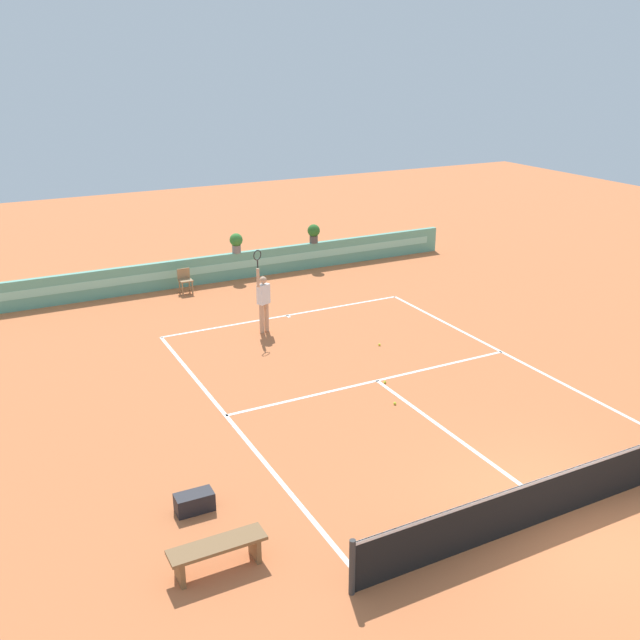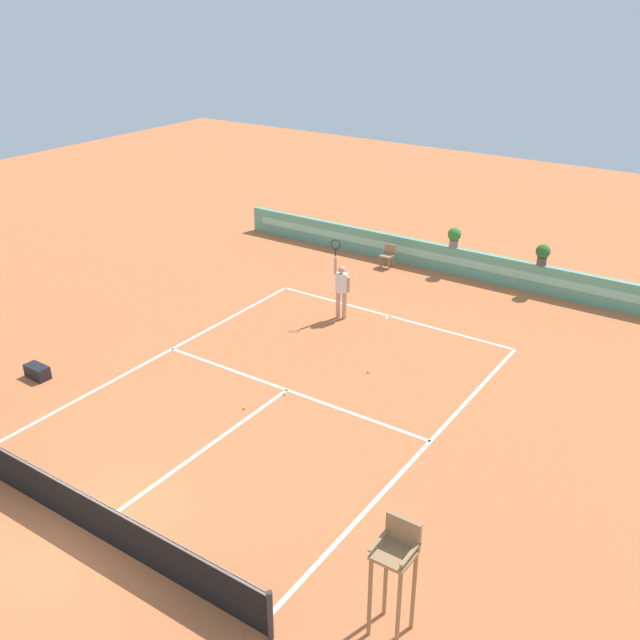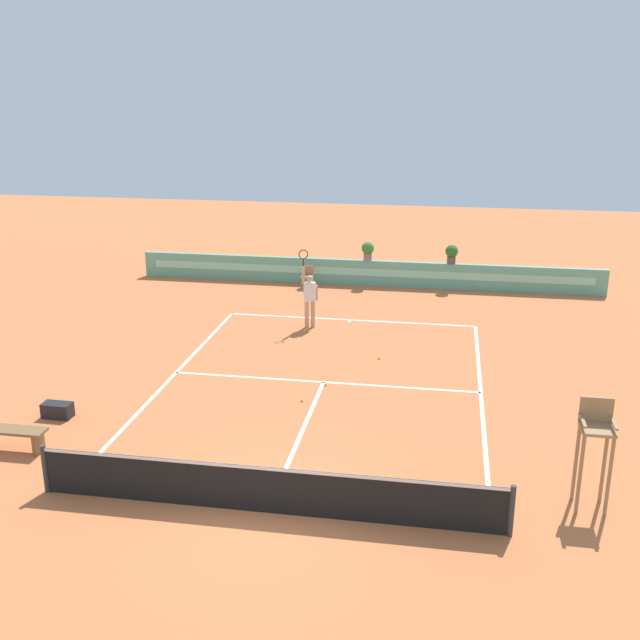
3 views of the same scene
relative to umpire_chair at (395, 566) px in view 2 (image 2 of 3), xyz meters
The scene contains 13 objects.
ground_plane 7.70m from the umpire_chair, 141.37° to the left, with size 60.00×60.00×0.00m, color #C66B3D.
court_lines 8.17m from the umpire_chair, 137.38° to the left, with size 8.32×11.94×0.01m.
net 6.12m from the umpire_chair, 167.96° to the right, with size 8.92×0.10×1.00m.
back_wall_barrier 16.27m from the umpire_chair, 111.40° to the left, with size 18.00×0.21×1.00m.
umpire_chair is the anchor object (origin of this frame).
ball_kid_chair 16.54m from the umpire_chair, 119.36° to the left, with size 0.44×0.44×0.85m.
gear_bag 12.04m from the umpire_chair, behind, with size 0.70×0.36×0.36m, color black.
tennis_player 12.00m from the umpire_chair, 126.49° to the left, with size 0.58×0.34×2.58m.
tennis_ball_near_baseline 7.74m from the umpire_chair, 139.90° to the left, with size 0.07×0.07×0.07m, color #CCE033.
tennis_ball_mid_court 7.43m from the umpire_chair, 148.71° to the left, with size 0.07×0.07×0.07m, color #CCE033.
tennis_ball_by_sideline 8.58m from the umpire_chair, 123.08° to the left, with size 0.07×0.07×0.07m, color #CCE033.
potted_plant_right 15.36m from the umpire_chair, 100.04° to the left, with size 0.48×0.48×0.72m.
potted_plant_centre 16.22m from the umpire_chair, 111.20° to the left, with size 0.48×0.48×0.72m.
Camera 2 is at (9.68, -6.39, 9.57)m, focal length 40.21 mm.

